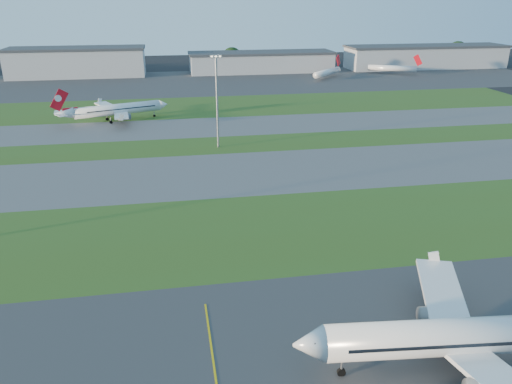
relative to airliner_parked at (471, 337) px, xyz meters
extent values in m
cube|color=#3B551C|center=(-33.90, 40.27, -4.49)|extent=(300.00, 34.00, 0.01)
cube|color=#515154|center=(-33.90, 73.27, -4.49)|extent=(300.00, 32.00, 0.01)
cube|color=#3B551C|center=(-33.90, 98.27, -4.49)|extent=(300.00, 18.00, 0.01)
cube|color=#515154|center=(-33.90, 120.27, -4.49)|extent=(300.00, 26.00, 0.01)
cube|color=#3B551C|center=(-33.90, 153.27, -4.49)|extent=(300.00, 40.00, 0.01)
cube|color=#333335|center=(-33.90, 213.27, -4.49)|extent=(400.00, 80.00, 0.01)
cylinder|color=white|center=(-0.39, 0.04, 0.13)|extent=(33.29, 7.34, 4.19)
cube|color=white|center=(1.55, 8.70, -0.42)|extent=(10.19, 17.23, 1.70)
cylinder|color=slate|center=(-0.33, 6.45, -1.64)|extent=(4.85, 2.97, 2.53)
cylinder|color=white|center=(-49.59, 134.27, -0.39)|extent=(28.94, 13.16, 3.72)
cube|color=red|center=(-67.14, 128.16, 4.60)|extent=(6.11, 2.41, 7.40)
cube|color=white|center=(-53.08, 141.35, -0.88)|extent=(11.72, 14.69, 1.51)
cube|color=white|center=(-47.94, 126.56, -0.88)|extent=(5.71, 15.01, 1.51)
cylinder|color=slate|center=(-50.99, 139.80, -1.96)|extent=(4.62, 3.48, 2.25)
cylinder|color=slate|center=(-47.26, 129.08, -1.96)|extent=(4.62, 3.48, 2.25)
cylinder|color=white|center=(50.54, 213.28, -1.30)|extent=(20.26, 21.02, 3.20)
cube|color=red|center=(59.51, 222.68, 3.50)|extent=(3.79, 3.95, 6.16)
cylinder|color=white|center=(90.57, 221.85, -1.30)|extent=(24.71, 14.42, 3.20)
cube|color=red|center=(102.21, 216.08, 3.50)|extent=(4.77, 2.57, 6.16)
cylinder|color=gray|center=(-18.90, 96.27, 8.00)|extent=(0.60, 0.60, 25.00)
cube|color=gray|center=(-18.90, 96.27, 20.90)|extent=(3.20, 0.50, 0.80)
cube|color=#FFF2CC|center=(-18.90, 96.27, 20.90)|extent=(2.80, 0.70, 0.35)
cube|color=#A6A8AE|center=(-78.90, 243.27, 2.50)|extent=(70.00, 22.00, 14.00)
cube|color=#383A3F|center=(-78.90, 243.27, 10.10)|extent=(71.40, 23.00, 1.20)
cube|color=#A6A8AE|center=(21.10, 243.27, 0.50)|extent=(80.00, 22.00, 10.00)
cube|color=#383A3F|center=(21.10, 243.27, 6.10)|extent=(81.60, 23.00, 1.20)
cube|color=#A6A8AE|center=(121.10, 243.27, 1.50)|extent=(95.00, 22.00, 12.00)
cube|color=#383A3F|center=(121.10, 243.27, 8.10)|extent=(96.90, 23.00, 1.20)
cylinder|color=black|center=(-53.90, 254.27, -2.70)|extent=(1.00, 1.00, 3.60)
sphere|color=black|center=(-53.90, 254.27, 1.35)|extent=(9.90, 9.90, 9.90)
cylinder|color=black|center=(6.10, 257.27, -2.40)|extent=(1.00, 1.00, 4.20)
sphere|color=black|center=(6.10, 257.27, 2.33)|extent=(11.55, 11.55, 11.55)
cylinder|color=black|center=(81.10, 255.27, -2.60)|extent=(1.00, 1.00, 3.80)
sphere|color=black|center=(81.10, 255.27, 1.68)|extent=(10.45, 10.45, 10.45)
cylinder|color=black|center=(151.10, 259.27, -2.20)|extent=(1.00, 1.00, 4.60)
sphere|color=black|center=(151.10, 259.27, 2.98)|extent=(12.65, 12.65, 12.65)
camera|label=1|loc=(-32.16, -41.70, 36.17)|focal=35.00mm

